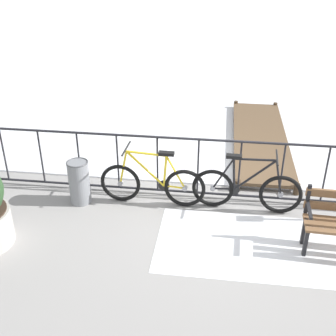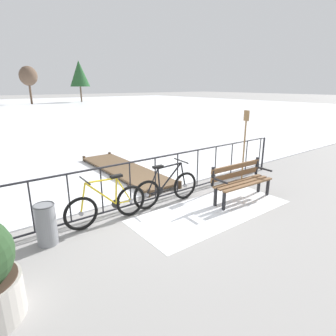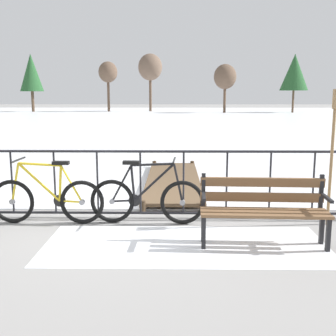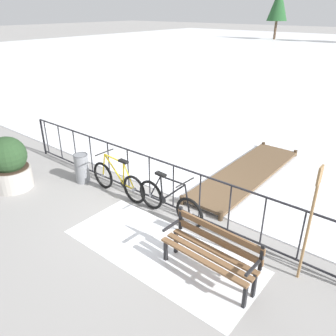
% 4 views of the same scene
% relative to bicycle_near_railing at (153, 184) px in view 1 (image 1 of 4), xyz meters
% --- Properties ---
extents(ground_plane, '(160.00, 160.00, 0.00)m').
position_rel_bicycle_near_railing_xyz_m(ground_plane, '(1.03, 0.30, -0.37)').
color(ground_plane, gray).
extents(frozen_pond, '(80.00, 56.00, 0.03)m').
position_rel_bicycle_near_railing_xyz_m(frozen_pond, '(1.03, 28.70, -0.35)').
color(frozen_pond, white).
rests_on(frozen_pond, ground).
extents(snow_patch, '(3.62, 1.53, 0.01)m').
position_rel_bicycle_near_railing_xyz_m(snow_patch, '(2.03, -0.90, -0.36)').
color(snow_patch, white).
rests_on(snow_patch, ground).
extents(railing_fence, '(9.06, 0.06, 1.07)m').
position_rel_bicycle_near_railing_xyz_m(railing_fence, '(1.03, 0.30, 0.19)').
color(railing_fence, '#232328').
rests_on(railing_fence, ground).
extents(bicycle_near_railing, '(1.71, 0.52, 0.97)m').
position_rel_bicycle_near_railing_xyz_m(bicycle_near_railing, '(0.00, 0.00, 0.00)').
color(bicycle_near_railing, black).
rests_on(bicycle_near_railing, ground).
extents(bicycle_second, '(1.71, 0.52, 0.97)m').
position_rel_bicycle_near_railing_xyz_m(bicycle_second, '(1.48, 0.02, 0.00)').
color(bicycle_second, black).
rests_on(bicycle_second, ground).
extents(trash_bin, '(0.35, 0.35, 0.73)m').
position_rel_bicycle_near_railing_xyz_m(trash_bin, '(-1.18, -0.10, 0.00)').
color(trash_bin, gray).
rests_on(trash_bin, ground).
extents(wooden_dock, '(1.10, 4.25, 0.20)m').
position_rel_bicycle_near_railing_xyz_m(wooden_dock, '(1.86, 2.67, -0.25)').
color(wooden_dock, brown).
rests_on(wooden_dock, ground).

